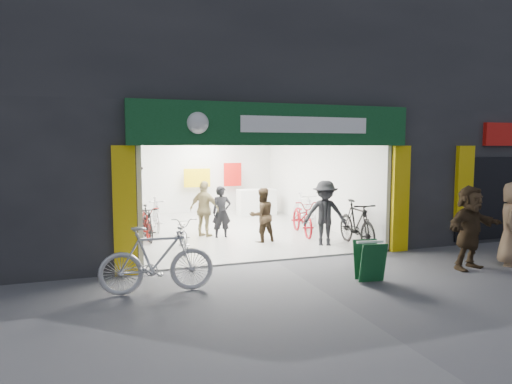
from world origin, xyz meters
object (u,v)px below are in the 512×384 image
bike_left_front (183,234)px  parked_bike (157,260)px  sandwich_board (370,260)px  bike_right_front (357,224)px

bike_left_front → parked_bike: bearing=-102.0°
bike_left_front → parked_bike: parked_bike is taller
sandwich_board → bike_left_front: bearing=137.2°
parked_bike → sandwich_board: parked_bike is taller
parked_bike → sandwich_board: 3.97m
bike_left_front → bike_right_front: bearing=-6.1°
parked_bike → sandwich_board: (3.91, -0.65, -0.18)m
bike_right_front → bike_left_front: bearing=173.2°
bike_left_front → sandwich_board: (2.91, -3.67, -0.03)m
bike_right_front → parked_bike: 5.69m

